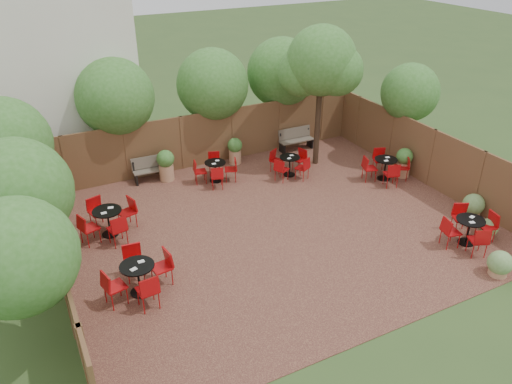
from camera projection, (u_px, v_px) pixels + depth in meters
name	position (u px, v px, depth m)	size (l,w,h in m)	color
ground	(274.00, 226.00, 14.89)	(80.00, 80.00, 0.00)	#354F23
courtyard_paving	(274.00, 226.00, 14.89)	(12.00, 10.00, 0.02)	#3C1B18
fence_back	(208.00, 138.00, 18.34)	(12.00, 0.08, 2.00)	brown
fence_left	(55.00, 252.00, 12.01)	(0.08, 10.00, 2.00)	brown
fence_right	(431.00, 158.00, 16.83)	(0.08, 10.00, 2.00)	brown
neighbour_building	(52.00, 51.00, 17.47)	(5.00, 4.00, 8.00)	silver
overhang_foliage	(171.00, 113.00, 15.50)	(15.51, 10.77, 2.71)	#326721
courtyard_tree	(321.00, 65.00, 17.06)	(2.62, 2.52, 5.01)	black
park_bench_left	(152.00, 168.00, 17.39)	(1.38, 0.50, 0.84)	brown
park_bench_right	(296.00, 139.00, 19.71)	(1.41, 0.46, 0.87)	brown
bistro_tables	(266.00, 204.00, 15.12)	(11.00, 8.31, 0.94)	black
planters	(204.00, 166.00, 17.19)	(11.90, 4.42, 1.15)	#AB7855
low_shrubs	(485.00, 230.00, 14.09)	(2.39, 3.06, 0.71)	#AB7855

